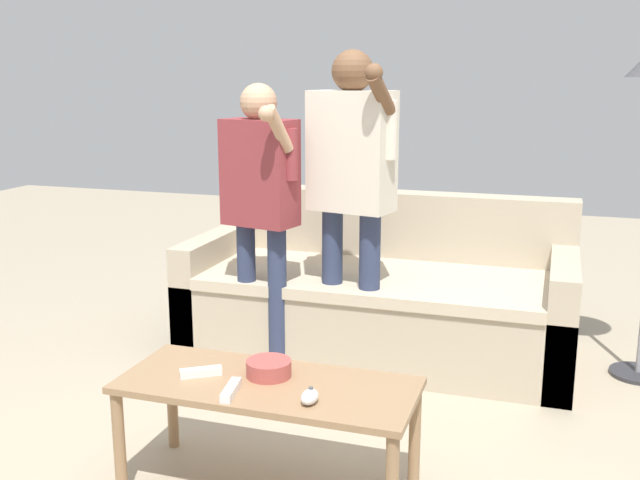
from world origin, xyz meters
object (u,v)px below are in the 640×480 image
object	(u,v)px
game_remote_nunchuk	(310,397)
player_left	(260,194)
player_center	(351,176)
game_remote_wand_far	(201,372)
couch	(379,298)
snack_bowl	(269,368)
game_remote_wand_near	(231,390)
coffee_table	(268,397)

from	to	relation	value
game_remote_nunchuk	player_left	bearing A→B (deg)	119.26
player_center	game_remote_wand_far	world-z (taller)	player_center
couch	game_remote_nunchuk	bearing A→B (deg)	-84.48
couch	player_center	size ratio (longest dim) A/B	1.28
snack_bowl	player_center	distance (m)	1.27
couch	game_remote_wand_far	world-z (taller)	couch
player_left	game_remote_wand_near	size ratio (longest dim) A/B	9.03
snack_bowl	player_left	xyz separation A→B (m)	(-0.46, 1.03, 0.46)
player_center	game_remote_wand_far	size ratio (longest dim) A/B	11.14
couch	player_left	xyz separation A→B (m)	(-0.51, -0.48, 0.64)
couch	game_remote_wand_far	distance (m)	1.63
coffee_table	snack_bowl	world-z (taller)	snack_bowl
player_left	game_remote_wand_far	bearing A→B (deg)	-78.76
snack_bowl	player_center	world-z (taller)	player_center
game_remote_nunchuk	player_center	bearing A→B (deg)	99.87
player_center	player_left	size ratio (longest dim) A/B	1.11
couch	game_remote_wand_near	distance (m)	1.71
coffee_table	player_left	size ratio (longest dim) A/B	0.73
player_center	couch	bearing A→B (deg)	80.32
couch	game_remote_wand_far	size ratio (longest dim) A/B	14.21
coffee_table	game_remote_nunchuk	world-z (taller)	game_remote_nunchuk
coffee_table	player_center	distance (m)	1.36
snack_bowl	game_remote_nunchuk	distance (m)	0.28
player_center	coffee_table	bearing A→B (deg)	-88.77
game_remote_wand_far	couch	bearing A→B (deg)	79.61
couch	player_center	distance (m)	0.83
snack_bowl	game_remote_wand_far	distance (m)	0.25
couch	coffee_table	xyz separation A→B (m)	(-0.04, -1.57, 0.09)
snack_bowl	game_remote_wand_far	bearing A→B (deg)	-161.84
couch	game_remote_wand_near	xyz separation A→B (m)	(-0.12, -1.70, 0.16)
player_left	couch	bearing A→B (deg)	43.11
couch	player_left	distance (m)	0.95
coffee_table	player_center	bearing A→B (deg)	91.23
player_left	game_remote_wand_near	xyz separation A→B (m)	(0.39, -1.22, -0.48)
game_remote_nunchuk	game_remote_wand_near	distance (m)	0.28
couch	player_left	bearing A→B (deg)	-136.89
couch	player_center	xyz separation A→B (m)	(-0.06, -0.38, 0.74)
game_remote_nunchuk	game_remote_wand_far	xyz separation A→B (m)	(-0.45, 0.09, -0.01)
player_left	game_remote_wand_far	xyz separation A→B (m)	(0.22, -1.11, -0.48)
couch	coffee_table	world-z (taller)	couch
couch	coffee_table	bearing A→B (deg)	-91.42
game_remote_nunchuk	player_center	xyz separation A→B (m)	(-0.23, 1.31, 0.57)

